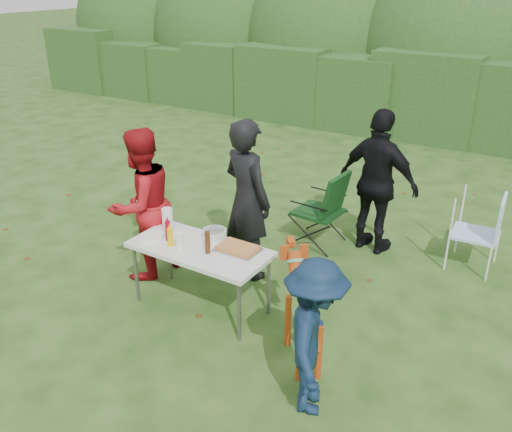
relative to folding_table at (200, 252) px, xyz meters
The scene contains 20 objects.
ground 0.71m from the folding_table, 48.35° to the right, with size 80.00×80.00×0.00m, color #1E4211.
hedge_row 7.88m from the folding_table, 89.21° to the left, with size 22.00×1.40×1.70m, color #23471C.
shrub_backdrop 9.52m from the folding_table, 89.34° to the left, with size 20.00×2.60×3.20m, color #3D6628.
folding_table is the anchor object (origin of this frame).
person_cook 0.94m from the folding_table, 88.96° to the left, with size 0.70×0.46×1.92m, color black.
person_red_jacket 1.06m from the folding_table, 166.83° to the left, with size 0.88×0.69×1.81m, color #A31118.
person_black_puffy 2.54m from the folding_table, 64.59° to the left, with size 1.10×0.46×1.88m, color black.
child 1.82m from the folding_table, 22.24° to the right, with size 0.90×0.52×1.40m, color #0F223C.
dog 1.38m from the folding_table, ahead, with size 1.02×0.41×0.97m, color #A43B10, non-canonical shape.
camping_chair 2.09m from the folding_table, 79.33° to the left, with size 0.65×0.65×1.04m, color #103814, non-canonical shape.
lawn_chair 3.40m from the folding_table, 47.44° to the left, with size 0.58×0.58×0.97m, color #65B0E9, non-canonical shape.
food_tray 0.42m from the folding_table, 20.92° to the left, with size 0.45×0.30×0.02m, color #B7B7BA.
focaccia_bread 0.42m from the folding_table, 20.92° to the left, with size 0.40×0.26×0.04m, color #C17F3E.
mustard_bottle 0.34m from the folding_table, 154.30° to the right, with size 0.06×0.06×0.20m, color #FABF00.
ketchup_bottle 0.42m from the folding_table, behind, with size 0.06×0.06×0.22m, color #A10320.
beer_bottle 0.23m from the folding_table, 19.06° to the right, with size 0.06×0.06×0.24m, color #47230F.
paper_towel_roll 0.59m from the folding_table, 165.48° to the left, with size 0.12×0.12×0.26m, color white.
cup_stack 0.25m from the folding_table, 139.33° to the right, with size 0.08×0.08×0.18m, color white.
pasta_bowl 0.27m from the folding_table, 86.85° to the left, with size 0.26×0.26×0.10m, color silver.
plate_stack 0.57m from the folding_table, 169.50° to the right, with size 0.24×0.24×0.05m, color white.
Camera 1 is at (3.05, -3.81, 3.40)m, focal length 38.00 mm.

